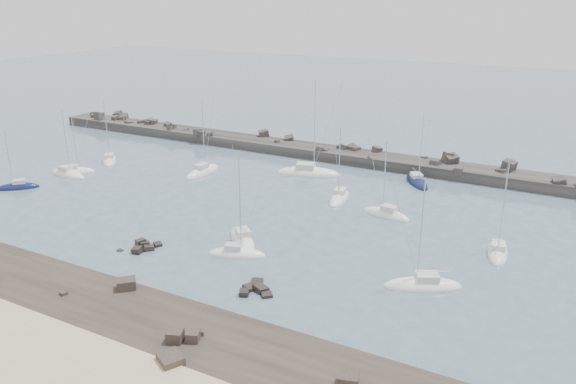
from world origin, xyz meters
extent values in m
plane|color=#4A6274|center=(0.00, 0.00, 0.00)|extent=(400.00, 400.00, 0.00)
cube|color=#2C241E|center=(0.00, -22.00, 0.00)|extent=(140.00, 12.00, 0.70)
cube|color=#2C241E|center=(27.96, -20.68, 0.83)|extent=(1.85, 1.76, 0.97)
cube|color=#2C241E|center=(2.01, -17.38, 0.89)|extent=(2.41, 2.39, 1.07)
cube|color=#2C241E|center=(13.51, -20.64, 0.57)|extent=(1.18, 1.17, 0.44)
cube|color=#2C241E|center=(12.72, -24.40, 0.53)|extent=(0.82, 0.69, 0.36)
cube|color=#2C241E|center=(12.34, -22.36, 0.87)|extent=(1.71, 1.70, 1.04)
cube|color=#2C241E|center=(1.40, -16.92, 0.52)|extent=(1.18, 1.18, 0.35)
cube|color=#2C241E|center=(13.96, -24.98, 0.71)|extent=(2.67, 2.56, 0.72)
cube|color=#2C241E|center=(13.65, -21.56, 0.79)|extent=(1.48, 1.48, 0.88)
cube|color=#2C241E|center=(-2.80, -21.31, 0.51)|extent=(0.81, 0.72, 0.32)
cube|color=black|center=(-2.56, -7.23, 0.17)|extent=(1.28, 1.25, 0.66)
cube|color=black|center=(-4.74, -7.81, 0.24)|extent=(1.36, 1.40, 0.83)
cube|color=black|center=(-3.40, -9.88, 0.23)|extent=(1.34, 1.29, 1.23)
cube|color=black|center=(-5.64, -10.43, -0.10)|extent=(0.76, 0.62, 0.53)
cube|color=black|center=(-3.93, -7.99, 0.19)|extent=(1.63, 1.63, 0.89)
cube|color=black|center=(-2.87, -8.46, 0.07)|extent=(1.88, 1.92, 1.10)
cube|color=black|center=(15.26, -11.41, -0.06)|extent=(1.47, 1.48, 0.82)
cube|color=black|center=(12.96, -9.59, -0.09)|extent=(1.54, 1.59, 1.04)
cube|color=black|center=(14.11, -10.75, 0.07)|extent=(1.85, 1.79, 1.19)
cube|color=black|center=(13.14, -12.35, 0.23)|extent=(1.22, 1.27, 1.00)
cube|color=black|center=(12.98, -10.85, -0.10)|extent=(1.79, 1.86, 1.09)
cube|color=#2D2B28|center=(-7.50, 38.00, 0.20)|extent=(115.00, 6.00, 3.20)
cube|color=#2D2B28|center=(30.64, 38.14, 1.72)|extent=(2.29, 2.09, 1.31)
cube|color=#2D2B28|center=(-56.90, 36.77, 2.35)|extent=(2.62, 2.24, 2.41)
cube|color=#2D2B28|center=(-43.22, 38.74, 1.96)|extent=(2.78, 2.44, 2.00)
cube|color=#2D2B28|center=(4.59, 39.41, 1.87)|extent=(2.10, 2.25, 1.21)
cube|color=#2D2B28|center=(9.06, 35.67, 1.64)|extent=(1.49, 1.35, 1.12)
cube|color=#2D2B28|center=(-36.43, 37.41, 1.81)|extent=(1.90, 1.91, 1.84)
cube|color=#2D2B28|center=(-53.29, 38.08, 2.15)|extent=(1.62, 1.77, 1.45)
cube|color=#2D2B28|center=(-32.85, 37.72, 1.61)|extent=(1.00, 1.23, 1.19)
cube|color=#2D2B28|center=(39.18, 36.30, 2.05)|extent=(2.37, 2.25, 1.76)
cube|color=#2D2B28|center=(-59.74, 37.62, 1.95)|extent=(1.59, 1.52, 1.19)
cube|color=#2D2B28|center=(-53.80, 39.61, 2.36)|extent=(2.39, 2.63, 2.62)
cube|color=#2D2B28|center=(1.70, 39.33, 1.98)|extent=(1.35, 1.26, 1.33)
cube|color=#2D2B28|center=(3.84, 40.31, 1.81)|extent=(2.20, 2.26, 1.83)
cube|color=#2D2B28|center=(8.60, 40.24, 2.15)|extent=(2.02, 2.06, 1.42)
cube|color=#2D2B28|center=(-10.68, 37.38, 1.76)|extent=(1.32, 1.20, 1.23)
cube|color=#2D2B28|center=(-52.33, 39.67, 1.90)|extent=(2.65, 3.14, 2.40)
cube|color=#2D2B28|center=(-51.88, 38.79, 2.04)|extent=(1.84, 1.80, 1.28)
cube|color=#2D2B28|center=(17.39, 40.13, 1.74)|extent=(1.29, 1.20, 0.92)
cube|color=#2D2B28|center=(-25.33, 35.82, 2.03)|extent=(1.60, 1.75, 1.43)
cube|color=#2D2B28|center=(-9.59, 40.35, 1.84)|extent=(2.38, 2.45, 2.20)
cube|color=#2D2B28|center=(2.57, 39.29, 1.90)|extent=(2.08, 2.14, 1.56)
cube|color=#2D2B28|center=(-15.51, 40.54, 2.24)|extent=(2.79, 2.73, 1.86)
cube|color=#2D2B28|center=(21.42, 39.75, 2.31)|extent=(2.53, 2.62, 2.77)
cube|color=#2D2B28|center=(-61.24, 39.41, 1.87)|extent=(2.66, 2.65, 1.91)
cube|color=#2D2B28|center=(-48.44, 37.15, 1.61)|extent=(1.71, 1.85, 1.33)
cube|color=#2D2B28|center=(31.45, 39.37, 2.53)|extent=(2.60, 2.50, 2.22)
cube|color=#2D2B28|center=(22.21, 39.43, 2.33)|extent=(2.76, 3.02, 2.33)
cube|color=#2D2B28|center=(-35.80, 35.88, 1.97)|extent=(1.18, 1.07, 1.36)
cube|color=#2D2B28|center=(-45.87, 38.72, 1.79)|extent=(2.91, 2.81, 1.50)
cube|color=#2D2B28|center=(20.04, 37.17, 1.72)|extent=(1.91, 2.13, 1.67)
cube|color=#2D2B28|center=(-38.64, 38.68, 2.00)|extent=(1.63, 1.51, 1.52)
cube|color=#2D2B28|center=(-27.99, 35.45, 2.26)|extent=(2.17, 2.27, 1.58)
cube|color=#2D2B28|center=(-0.32, 36.70, 1.53)|extent=(1.68, 1.47, 1.07)
cube|color=#2D2B28|center=(-0.99, 36.14, 1.82)|extent=(1.91, 2.18, 1.79)
cube|color=#2D2B28|center=(4.29, 40.23, 1.49)|extent=(1.47, 1.48, 1.12)
cube|color=#2D2B28|center=(-43.60, 37.94, 2.10)|extent=(1.40, 1.39, 1.51)
cube|color=#2D2B28|center=(-36.92, 37.43, 1.99)|extent=(1.48, 1.61, 0.98)
cube|color=#2D2B28|center=(24.22, 35.55, 1.73)|extent=(1.43, 1.58, 1.45)
cube|color=#2D2B28|center=(-27.25, 35.52, 2.17)|extent=(1.91, 1.92, 1.63)
cube|color=#2D2B28|center=(-0.32, 36.49, 1.71)|extent=(1.62, 1.32, 1.26)
cube|color=#2D2B28|center=(24.24, 38.35, 1.46)|extent=(1.49, 1.59, 1.06)
ellipsoid|color=white|center=(-34.67, 9.15, 0.05)|extent=(6.30, 5.59, 1.77)
cube|color=silver|center=(-34.93, 8.95, 1.10)|extent=(2.22, 2.14, 0.60)
cylinder|color=silver|center=(-34.27, 9.48, 5.16)|extent=(0.10, 0.10, 8.71)
cylinder|color=silver|center=(-35.28, 8.67, 1.66)|extent=(2.07, 1.68, 0.09)
ellipsoid|color=white|center=(-34.55, 17.05, 0.05)|extent=(6.67, 7.18, 1.90)
cube|color=silver|center=(-34.31, 16.76, 1.16)|extent=(2.52, 2.57, 0.61)
cylinder|color=silver|center=(-34.95, 17.50, 5.92)|extent=(0.10, 0.10, 10.11)
cylinder|color=silver|center=(-33.96, 16.37, 1.73)|extent=(2.03, 2.32, 0.09)
ellipsoid|color=#0F1841|center=(-36.22, -1.05, 0.05)|extent=(6.16, 5.94, 1.81)
cube|color=silver|center=(-35.99, -0.83, 1.13)|extent=(2.24, 2.21, 0.62)
cylinder|color=silver|center=(-36.61, -1.41, 5.23)|extent=(0.11, 0.11, 8.82)
cylinder|color=silver|center=(-35.65, -0.51, 1.70)|extent=(1.97, 1.85, 0.09)
ellipsoid|color=white|center=(-15.21, 19.28, 0.05)|extent=(2.81, 8.52, 2.28)
cube|color=silver|center=(-15.22, 18.85, 1.40)|extent=(1.76, 2.41, 0.76)
cylinder|color=silver|center=(-15.19, 19.95, 6.73)|extent=(0.13, 0.13, 11.43)
cylinder|color=silver|center=(-15.23, 18.26, 2.11)|extent=(0.18, 3.39, 0.11)
ellipsoid|color=white|center=(1.15, 27.18, 0.05)|extent=(11.47, 6.51, 2.58)
cube|color=silver|center=(0.63, 27.02, 1.53)|extent=(3.59, 3.02, 0.76)
cylinder|color=silver|center=(1.99, 27.44, 8.54)|extent=(0.13, 0.13, 14.79)
cylinder|color=silver|center=(-0.11, 26.79, 2.24)|extent=(4.22, 1.41, 0.11)
ellipsoid|color=white|center=(5.77, -1.13, 0.05)|extent=(7.30, 7.10, 2.18)
cube|color=silver|center=(6.05, -1.40, 1.35)|extent=(2.66, 2.64, 0.75)
cylinder|color=silver|center=(5.32, -0.70, 6.22)|extent=(0.13, 0.13, 10.50)
cylinder|color=silver|center=(6.44, -1.77, 2.05)|extent=(2.33, 2.22, 0.11)
ellipsoid|color=white|center=(10.55, 18.34, 0.05)|extent=(3.34, 7.74, 2.01)
cube|color=silver|center=(10.50, 18.71, 1.24)|extent=(1.78, 2.29, 0.67)
cylinder|color=silver|center=(10.63, 17.75, 5.96)|extent=(0.11, 0.11, 10.11)
cylinder|color=silver|center=(10.43, 19.23, 1.86)|extent=(0.51, 2.98, 0.10)
ellipsoid|color=white|center=(7.39, -4.89, 0.05)|extent=(7.17, 4.52, 1.84)
cube|color=silver|center=(7.07, -5.01, 1.14)|extent=(2.30, 2.00, 0.61)
cylinder|color=silver|center=(7.90, -4.68, 5.47)|extent=(0.11, 0.11, 9.27)
cylinder|color=silver|center=(6.62, -5.19, 1.71)|extent=(2.59, 1.10, 0.09)
ellipsoid|color=#0F1841|center=(18.71, 31.14, 0.05)|extent=(6.43, 7.81, 2.01)
cube|color=silver|center=(18.49, 31.46, 1.23)|extent=(2.54, 2.69, 0.65)
cylinder|color=silver|center=(19.07, 30.63, 6.18)|extent=(0.11, 0.11, 10.55)
cylinder|color=silver|center=(18.18, 31.91, 1.83)|extent=(1.85, 2.62, 0.09)
ellipsoid|color=white|center=(18.89, 15.26, 0.05)|extent=(7.48, 3.48, 2.02)
cube|color=silver|center=(19.24, 15.20, 1.26)|extent=(2.24, 1.79, 0.70)
cylinder|color=silver|center=(18.32, 15.37, 5.76)|extent=(0.12, 0.12, 9.71)
cylinder|color=silver|center=(19.74, 15.11, 1.90)|extent=(2.85, 0.61, 0.10)
ellipsoid|color=white|center=(34.39, 10.16, 0.05)|extent=(3.39, 7.71, 1.93)
cube|color=silver|center=(34.45, 9.79, 1.18)|extent=(1.79, 2.28, 0.62)
cylinder|color=silver|center=(34.30, 10.74, 5.89)|extent=(0.11, 0.11, 10.05)
cylinder|color=silver|center=(34.52, 9.27, 1.76)|extent=(0.53, 2.96, 0.09)
ellipsoid|color=white|center=(28.74, -2.06, 0.05)|extent=(8.51, 6.03, 2.06)
cube|color=silver|center=(29.11, -1.88, 1.25)|extent=(2.81, 2.53, 0.65)
cylinder|color=silver|center=(28.16, -2.36, 6.49)|extent=(0.11, 0.11, 11.14)
cylinder|color=silver|center=(29.63, -1.61, 1.85)|extent=(2.98, 1.58, 0.09)
ellipsoid|color=white|center=(-34.53, 7.42, 0.05)|extent=(7.77, 2.72, 2.02)
cube|color=silver|center=(-34.91, 7.44, 1.24)|extent=(2.21, 1.64, 0.66)
cylinder|color=silver|center=(-33.91, 7.39, 6.08)|extent=(0.11, 0.11, 10.35)
cylinder|color=silver|center=(-35.45, 7.46, 1.85)|extent=(3.07, 0.23, 0.09)
camera|label=1|loc=(40.77, -54.72, 29.17)|focal=35.00mm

